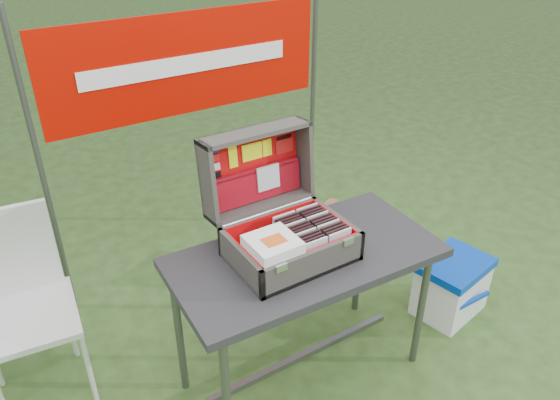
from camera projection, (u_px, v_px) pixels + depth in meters
ground at (297, 363)px, 2.82m from camera, size 80.00×80.00×0.00m
table at (304, 317)px, 2.58m from camera, size 1.22×0.65×0.74m
table_top at (305, 257)px, 2.40m from camera, size 1.22×0.65×0.04m
table_leg_fr at (421, 308)px, 2.66m from camera, size 0.04×0.04×0.70m
table_leg_bl at (179, 334)px, 2.52m from camera, size 0.04×0.04×0.70m
table_leg_br at (359, 259)px, 3.01m from camera, size 0.04×0.04×0.70m
table_brace at (303, 356)px, 2.71m from camera, size 1.04×0.03×0.03m
suitcase at (283, 202)px, 2.29m from camera, size 0.51×0.53×0.49m
suitcase_base_bottom at (291, 255)px, 2.36m from camera, size 0.51×0.37×0.02m
suitcase_base_wall_front at (314, 265)px, 2.21m from camera, size 0.51×0.02×0.14m
suitcase_base_wall_back at (270, 226)px, 2.46m from camera, size 0.51×0.02×0.14m
suitcase_base_wall_left at (240, 263)px, 2.22m from camera, size 0.02×0.37×0.14m
suitcase_base_wall_right at (336, 227)px, 2.45m from camera, size 0.02×0.37×0.14m
suitcase_liner_floor at (291, 253)px, 2.36m from camera, size 0.47×0.32×0.01m
suitcase_latch_left at (281, 268)px, 2.10m from camera, size 0.05×0.01×0.03m
suitcase_latch_right at (348, 242)px, 2.25m from camera, size 0.05×0.01×0.03m
suitcase_hinge at (268, 212)px, 2.43m from camera, size 0.46×0.02×0.02m
suitcase_lid_back at (251, 166)px, 2.45m from camera, size 0.51×0.06×0.37m
suitcase_lid_rim_far at (255, 132)px, 2.33m from camera, size 0.51×0.14×0.03m
suitcase_lid_rim_near at (260, 204)px, 2.48m from camera, size 0.51×0.14×0.03m
suitcase_lid_rim_left at (208, 184)px, 2.29m from camera, size 0.02×0.17×0.38m
suitcase_lid_rim_right at (304, 157)px, 2.52m from camera, size 0.02×0.17×0.38m
suitcase_lid_liner at (253, 166)px, 2.44m from camera, size 0.47×0.04×0.32m
suitcase_liner_wall_front at (312, 261)px, 2.21m from camera, size 0.47×0.01×0.12m
suitcase_liner_wall_back at (271, 225)px, 2.45m from camera, size 0.47×0.01×0.12m
suitcase_liner_wall_left at (243, 260)px, 2.22m from camera, size 0.01×0.32×0.12m
suitcase_liner_wall_right at (334, 226)px, 2.44m from camera, size 0.01×0.32×0.12m
suitcase_lid_pocket at (256, 185)px, 2.46m from camera, size 0.45×0.05×0.15m
suitcase_pocket_edge at (256, 170)px, 2.43m from camera, size 0.44×0.02×0.02m
suitcase_pocket_cd at (268, 178)px, 2.46m from camera, size 0.11×0.02×0.11m
lid_sticker_cc_a at (213, 150)px, 2.30m from camera, size 0.05×0.01×0.03m
lid_sticker_cc_b at (214, 158)px, 2.31m from camera, size 0.05×0.01×0.03m
lid_sticker_cc_c at (215, 167)px, 2.33m from camera, size 0.05×0.01×0.03m
lid_sticker_cc_d at (216, 176)px, 2.35m from camera, size 0.05×0.01×0.03m
lid_card_neon_tall at (233, 157)px, 2.36m from camera, size 0.04×0.01×0.10m
lid_card_neon_main at (252, 152)px, 2.41m from camera, size 0.10×0.01×0.08m
lid_card_neon_small at (267, 148)px, 2.44m from camera, size 0.05×0.01×0.08m
lid_sticker_band at (284, 143)px, 2.49m from camera, size 0.09×0.01×0.09m
lid_sticker_band_bar at (284, 137)px, 2.47m from camera, size 0.08×0.00×0.02m
cd_left_0 at (316, 254)px, 2.24m from camera, size 0.11×0.01×0.13m
cd_left_1 at (313, 251)px, 2.25m from camera, size 0.11×0.01×0.13m
cd_left_2 at (310, 249)px, 2.27m from camera, size 0.11×0.01×0.13m
cd_left_3 at (307, 246)px, 2.28m from camera, size 0.11×0.01×0.13m
cd_left_4 at (305, 244)px, 2.30m from camera, size 0.11×0.01×0.13m
cd_left_5 at (302, 242)px, 2.31m from camera, size 0.11×0.01×0.13m
cd_left_6 at (299, 239)px, 2.33m from camera, size 0.11×0.01×0.13m
cd_left_7 at (297, 237)px, 2.34m from camera, size 0.11×0.01×0.13m
cd_left_8 at (294, 235)px, 2.36m from camera, size 0.11×0.01×0.13m
cd_left_9 at (291, 233)px, 2.37m from camera, size 0.11×0.01×0.13m
cd_left_10 at (289, 231)px, 2.38m from camera, size 0.11×0.01×0.13m
cd_left_11 at (286, 229)px, 2.40m from camera, size 0.11×0.01×0.13m
cd_left_12 at (284, 226)px, 2.41m from camera, size 0.11×0.01×0.13m
cd_right_0 at (339, 244)px, 2.30m from camera, size 0.11×0.01×0.13m
cd_right_1 at (336, 242)px, 2.31m from camera, size 0.11×0.01×0.13m
cd_right_2 at (334, 240)px, 2.32m from camera, size 0.11×0.01×0.13m
cd_right_3 at (331, 237)px, 2.34m from camera, size 0.11×0.01×0.13m
cd_right_4 at (328, 235)px, 2.35m from camera, size 0.11×0.01×0.13m
cd_right_5 at (325, 233)px, 2.37m from camera, size 0.11×0.01×0.13m
cd_right_6 at (322, 231)px, 2.38m from camera, size 0.11×0.01×0.13m
cd_right_7 at (320, 229)px, 2.40m from camera, size 0.11×0.01×0.13m
cd_right_8 at (317, 227)px, 2.41m from camera, size 0.11×0.01×0.13m
cd_right_9 at (314, 225)px, 2.43m from camera, size 0.11×0.01×0.13m
cd_right_10 at (312, 223)px, 2.44m from camera, size 0.11×0.01×0.13m
cd_right_11 at (309, 221)px, 2.46m from camera, size 0.11×0.01×0.13m
cd_right_12 at (307, 219)px, 2.47m from camera, size 0.11×0.01×0.13m
songbook_0 at (273, 248)px, 2.19m from camera, size 0.19×0.19×0.00m
songbook_1 at (273, 247)px, 2.19m from camera, size 0.19×0.19×0.00m
songbook_2 at (273, 246)px, 2.18m from camera, size 0.19×0.19×0.00m
songbook_3 at (273, 245)px, 2.18m from camera, size 0.19×0.19×0.00m
songbook_4 at (273, 244)px, 2.18m from camera, size 0.19×0.19×0.00m
songbook_5 at (273, 243)px, 2.18m from camera, size 0.19×0.19×0.00m
songbook_6 at (273, 242)px, 2.17m from camera, size 0.19×0.19×0.00m
songbook_7 at (273, 241)px, 2.17m from camera, size 0.19×0.19×0.00m
songbook_8 at (273, 240)px, 2.17m from camera, size 0.19×0.19×0.00m
songbook_graphic at (274, 240)px, 2.16m from camera, size 0.09×0.07×0.00m
cooler at (451, 286)px, 3.09m from camera, size 0.44×0.37×0.35m
cooler_body at (451, 289)px, 3.10m from camera, size 0.42×0.35×0.30m
cooler_lid at (455, 265)px, 3.01m from camera, size 0.44×0.37×0.05m
cooler_handle at (474, 300)px, 2.96m from camera, size 0.23×0.02×0.02m
chair at (27, 321)px, 2.42m from camera, size 0.48×0.52×0.94m
chair_seat at (26, 319)px, 2.41m from camera, size 0.47×0.47×0.03m
chair_backrest at (5, 253)px, 2.44m from camera, size 0.43×0.08×0.45m
chair_leg_fr at (89, 367)px, 2.48m from camera, size 0.02×0.02×0.48m
chair_leg_br at (69, 321)px, 2.75m from camera, size 0.02×0.02×0.48m
chair_upright_right at (48, 243)px, 2.53m from camera, size 0.02×0.02×0.45m
cardboard_box at (322, 243)px, 3.38m from camera, size 0.43×0.29×0.43m
banner_post_left at (42, 175)px, 2.80m from camera, size 0.03×0.03×1.70m
banner_post_right at (312, 111)px, 3.59m from camera, size 0.03×0.03×1.70m
banner at (188, 64)px, 2.96m from camera, size 1.60×0.02×0.55m
banner_text at (189, 64)px, 2.95m from camera, size 1.20×0.00×0.10m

